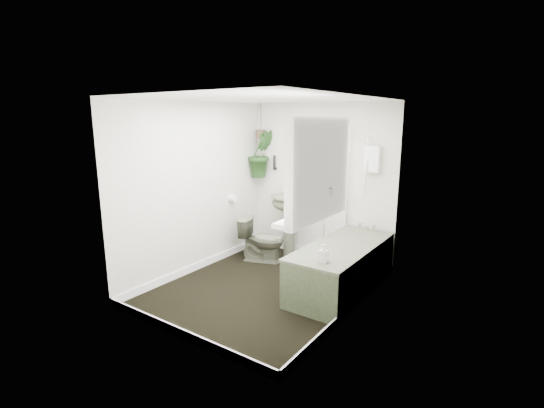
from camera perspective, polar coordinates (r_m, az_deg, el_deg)
The scene contains 22 objects.
floor at distance 5.05m, azimuth -0.99°, elevation -12.14°, with size 2.30×2.80×0.02m, color black.
ceiling at distance 4.59m, azimuth -1.10°, elevation 15.19°, with size 2.30×2.80×0.02m, color white.
wall_back at distance 5.87m, azimuth 7.04°, elevation 3.14°, with size 2.30×0.02×2.30m, color silver.
wall_front at distance 3.67m, azimuth -14.05°, elevation -2.80°, with size 2.30×0.02×2.30m, color silver.
wall_left at distance 5.43m, azimuth -11.03°, elevation 2.26°, with size 0.02×2.80×2.30m, color silver.
wall_right at distance 4.13m, azimuth 12.13°, elevation -1.00°, with size 0.02×2.80×2.30m, color silver.
skirting at distance 5.02m, azimuth -1.00°, elevation -11.52°, with size 2.30×2.80×0.10m, color white.
bathtub at distance 4.96m, azimuth 10.07°, elevation -9.03°, with size 0.72×1.72×0.58m, color #515341, non-canonical shape.
bath_screen at distance 5.27m, azimuth 9.47°, elevation 3.44°, with size 0.04×0.72×1.40m, color silver, non-canonical shape.
shower_box at distance 5.43m, azimuth 14.33°, elevation 6.36°, with size 0.20×0.10×0.35m, color white.
oval_mirror at distance 5.98m, azimuth 3.58°, elevation 6.77°, with size 0.46×0.03×0.62m, color #B9AA97.
wall_sconce at distance 6.20m, azimuth 0.34°, elevation 6.06°, with size 0.04×0.04×0.22m, color black.
toilet_roll_holder at distance 5.94m, azimuth -5.71°, elevation 0.84°, with size 0.11×0.11×0.11m, color white.
window_recess at distance 3.44m, azimuth 6.88°, elevation 5.01°, with size 0.08×1.00×0.90m, color white.
window_sill at distance 3.56m, azimuth 5.71°, elevation -1.62°, with size 0.18×1.00×0.04m, color white.
window_blinds at distance 3.47m, azimuth 6.23°, elevation 5.07°, with size 0.01×0.86×0.76m, color white.
toilet at distance 5.83m, azimuth -1.46°, elevation -5.13°, with size 0.37×0.65×0.66m, color #515341.
pedestal_sink at distance 6.01m, azimuth 2.50°, elevation -3.16°, with size 0.56×0.47×0.95m, color #515341, non-canonical shape.
sill_plant at distance 3.66m, azimuth 7.45°, elevation 0.90°, with size 0.21×0.18×0.23m, color black.
hanging_plant at distance 6.20m, azimuth -1.59°, elevation 7.27°, with size 0.40×0.32×0.73m, color black.
soap_bottle at distance 4.24m, azimuth 7.48°, elevation -7.07°, with size 0.09×0.09×0.20m, color black.
hanging_pot at distance 6.17m, azimuth -1.60°, elevation 10.10°, with size 0.16×0.16×0.12m, color #3F2F20.
Camera 1 is at (2.68, -3.72, 2.09)m, focal length 26.00 mm.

